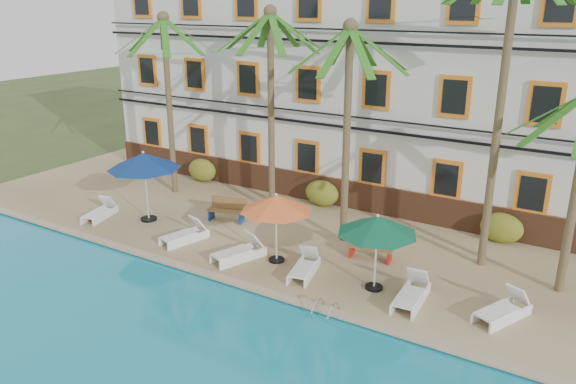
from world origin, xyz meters
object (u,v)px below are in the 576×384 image
Objects in this scene: lounger_a at (100,212)px; lounger_c at (239,251)px; bench_left at (227,209)px; bench_right at (371,246)px; palm_b at (271,84)px; umbrella_red at (276,204)px; lounger_e at (411,294)px; pool_ladder at (325,313)px; umbrella_green at (377,226)px; palm_c at (348,104)px; lounger_f at (503,309)px; umbrella_blue at (144,161)px; palm_a at (167,80)px; palm_d at (504,75)px; lounger_d at (304,266)px; lounger_b at (185,234)px.

lounger_a is 7.00m from lounger_c.
bench_right is (6.24, -0.24, 0.00)m from bench_left.
palm_b reaches higher than umbrella_red.
bench_left reaches higher than lounger_c.
lounger_e is at bearing 0.39° from lounger_a.
lounger_e is at bearing 44.97° from pool_ladder.
umbrella_green is 11.81m from lounger_a.
lounger_a is at bearing -161.38° from palm_c.
lounger_f is (15.34, 0.58, 0.02)m from lounger_a.
bench_right reaches higher than pool_ladder.
palm_b is at bearing 147.49° from umbrella_green.
umbrella_blue is 1.17× the size of umbrella_green.
palm_a reaches higher than umbrella_green.
palm_b is 4.09× the size of lounger_c.
umbrella_blue is at bearing 176.97° from umbrella_green.
palm_d is 8.34m from lounger_d.
lounger_c reaches higher than lounger_d.
palm_a is 6.38m from bench_left.
umbrella_green reaches higher than bench_right.
palm_b is at bearing 109.61° from lounger_c.
palm_b reaches higher than bench_right.
palm_c is at bearing 32.91° from lounger_b.
palm_c is 7.39m from lounger_b.
lounger_b is at bearing -177.63° from umbrella_green.
umbrella_blue is at bearing 164.53° from pool_ladder.
lounger_e reaches higher than lounger_f.
palm_c is (8.93, -0.89, -0.07)m from palm_a.
palm_d is at bearing 14.67° from lounger_a.
lounger_e is 2.59m from pool_ladder.
lounger_e is at bearing 2.48° from lounger_c.
lounger_e is (8.46, 0.08, 0.01)m from lounger_b.
palm_a is 0.80× the size of palm_d.
lounger_a is at bearing -94.66° from palm_a.
umbrella_blue reaches higher than lounger_b.
lounger_d is (4.95, 0.01, -0.01)m from lounger_b.
lounger_d is at bearing -172.76° from umbrella_green.
palm_c is 4.98× the size of bench_right.
lounger_d is at bearing -87.22° from palm_c.
umbrella_green reaches higher than lounger_a.
bench_left reaches higher than pool_ladder.
umbrella_green is 1.26× the size of lounger_f.
bench_right reaches higher than lounger_f.
lounger_c is 1.08× the size of lounger_d.
lounger_a is 0.90× the size of lounger_c.
lounger_f is at bearing -67.05° from palm_d.
bench_right is (-0.92, 1.88, -1.58)m from umbrella_green.
lounger_f reaches higher than lounger_b.
lounger_e reaches higher than lounger_c.
lounger_c is (-2.26, -3.29, -4.67)m from palm_c.
bench_right is (6.30, 2.18, 0.20)m from lounger_b.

